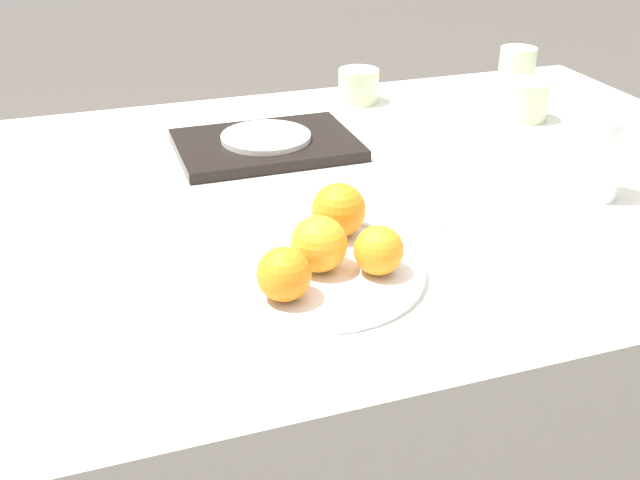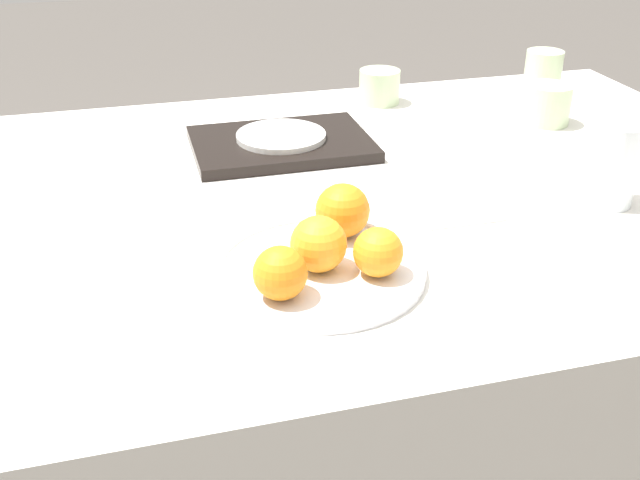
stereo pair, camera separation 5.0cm
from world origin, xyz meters
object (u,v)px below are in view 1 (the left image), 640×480
side_plate (266,137)px  cup_0 (526,100)px  orange_0 (319,244)px  orange_2 (379,250)px  serving_tray (266,145)px  fruit_platter (320,268)px  water_glass (598,158)px  cup_2 (517,65)px  cup_1 (358,86)px  orange_1 (284,274)px  orange_3 (339,210)px  napkin (444,204)px

side_plate → cup_0: 0.53m
orange_0 → orange_2: (0.07, -0.03, -0.00)m
serving_tray → fruit_platter: bearing=-96.1°
orange_0 → side_plate: size_ratio=0.45×
serving_tray → water_glass: bearing=-39.0°
orange_0 → water_glass: bearing=11.6°
side_plate → fruit_platter: bearing=-96.1°
cup_2 → serving_tray: bearing=-160.3°
cup_1 → serving_tray: bearing=-140.8°
orange_1 → cup_0: (0.64, 0.50, -0.01)m
orange_1 → side_plate: (0.11, 0.50, -0.02)m
orange_3 → cup_2: bearing=42.8°
serving_tray → napkin: 0.37m
orange_2 → cup_2: bearing=48.2°
fruit_platter → orange_0: (-0.00, -0.01, 0.04)m
cup_0 → cup_2: bearing=61.8°
orange_1 → serving_tray: (0.11, 0.50, -0.03)m
cup_1 → cup_0: bearing=-37.2°
orange_1 → cup_0: orange_1 is taller
orange_2 → side_plate: size_ratio=0.39×
orange_3 → water_glass: (0.43, 0.02, 0.01)m
orange_0 → napkin: orange_0 is taller
orange_1 → cup_2: bearing=43.8°
serving_tray → side_plate: 0.02m
orange_3 → cup_0: 0.64m
side_plate → cup_1: (0.26, 0.21, 0.01)m
orange_3 → side_plate: 0.37m
orange_3 → serving_tray: size_ratio=0.24×
orange_2 → cup_1: size_ratio=0.74×
orange_1 → cup_2: 1.06m
side_plate → orange_2: bearing=-88.0°
cup_1 → water_glass: bearing=-72.7°
water_glass → orange_0: bearing=-168.4°
orange_2 → cup_0: (0.51, 0.48, -0.01)m
serving_tray → napkin: (0.20, -0.31, -0.01)m
fruit_platter → cup_2: cup_2 is taller
serving_tray → cup_2: 0.69m
water_glass → cup_0: water_glass is taller
orange_1 → napkin: orange_1 is taller
orange_2 → water_glass: (0.41, 0.13, 0.02)m
cup_0 → side_plate: bearing=-179.7°
water_glass → cup_2: 0.62m
orange_3 → napkin: (0.19, 0.06, -0.05)m
orange_0 → side_plate: orange_0 is taller
side_plate → orange_1: bearing=-102.5°
side_plate → cup_0: (0.53, 0.00, 0.01)m
orange_0 → cup_1: 0.73m
water_glass → serving_tray: size_ratio=0.40×
cup_1 → fruit_platter: bearing=-115.0°
fruit_platter → cup_2: 0.97m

